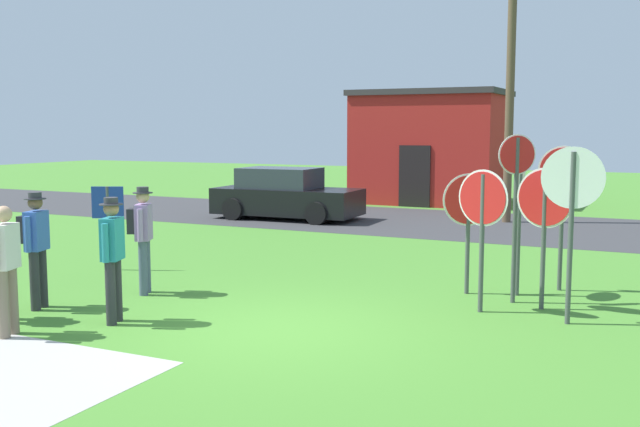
{
  "coord_description": "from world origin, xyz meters",
  "views": [
    {
      "loc": [
        4.63,
        -8.35,
        2.66
      ],
      "look_at": [
        -0.43,
        2.27,
        1.3
      ],
      "focal_mm": 41.25,
      "sensor_mm": 36.0,
      "label": 1
    }
  ],
  "objects_px": {
    "stop_sign_low_front": "(482,215)",
    "person_on_left": "(113,252)",
    "stop_sign_tallest": "(516,193)",
    "stop_sign_rear_left": "(572,202)",
    "stop_sign_far_back": "(563,192)",
    "utility_pole": "(510,84)",
    "stop_sign_center_cluster": "(468,212)",
    "person_near_signs": "(142,232)",
    "person_with_sunhat": "(36,241)",
    "stop_sign_leaning_right": "(544,213)",
    "stop_sign_nearest": "(519,201)",
    "info_panel_leftmost": "(108,213)",
    "parked_car_on_street": "(286,196)",
    "person_in_blue": "(6,263)"
  },
  "relations": [
    {
      "from": "stop_sign_center_cluster",
      "to": "person_on_left",
      "type": "bearing_deg",
      "value": -135.34
    },
    {
      "from": "utility_pole",
      "to": "stop_sign_rear_left",
      "type": "distance_m",
      "value": 11.42
    },
    {
      "from": "info_panel_leftmost",
      "to": "person_in_blue",
      "type": "bearing_deg",
      "value": -64.83
    },
    {
      "from": "person_with_sunhat",
      "to": "stop_sign_tallest",
      "type": "bearing_deg",
      "value": 28.54
    },
    {
      "from": "stop_sign_low_front",
      "to": "stop_sign_rear_left",
      "type": "bearing_deg",
      "value": -6.17
    },
    {
      "from": "stop_sign_leaning_right",
      "to": "stop_sign_center_cluster",
      "type": "distance_m",
      "value": 1.37
    },
    {
      "from": "stop_sign_leaning_right",
      "to": "stop_sign_tallest",
      "type": "relative_size",
      "value": 0.81
    },
    {
      "from": "utility_pole",
      "to": "person_near_signs",
      "type": "bearing_deg",
      "value": -106.25
    },
    {
      "from": "utility_pole",
      "to": "stop_sign_center_cluster",
      "type": "height_order",
      "value": "utility_pole"
    },
    {
      "from": "stop_sign_leaning_right",
      "to": "stop_sign_center_cluster",
      "type": "height_order",
      "value": "stop_sign_leaning_right"
    },
    {
      "from": "stop_sign_leaning_right",
      "to": "stop_sign_low_front",
      "type": "bearing_deg",
      "value": -144.22
    },
    {
      "from": "utility_pole",
      "to": "stop_sign_nearest",
      "type": "height_order",
      "value": "utility_pole"
    },
    {
      "from": "stop_sign_nearest",
      "to": "stop_sign_leaning_right",
      "type": "height_order",
      "value": "stop_sign_nearest"
    },
    {
      "from": "stop_sign_rear_left",
      "to": "stop_sign_tallest",
      "type": "distance_m",
      "value": 1.31
    },
    {
      "from": "utility_pole",
      "to": "stop_sign_rear_left",
      "type": "relative_size",
      "value": 3.08
    },
    {
      "from": "stop_sign_tallest",
      "to": "person_in_blue",
      "type": "height_order",
      "value": "stop_sign_tallest"
    },
    {
      "from": "stop_sign_rear_left",
      "to": "stop_sign_far_back",
      "type": "xyz_separation_m",
      "value": [
        -0.39,
        2.11,
        -0.03
      ]
    },
    {
      "from": "utility_pole",
      "to": "info_panel_leftmost",
      "type": "relative_size",
      "value": 4.72
    },
    {
      "from": "person_with_sunhat",
      "to": "utility_pole",
      "type": "bearing_deg",
      "value": 72.35
    },
    {
      "from": "parked_car_on_street",
      "to": "stop_sign_tallest",
      "type": "height_order",
      "value": "stop_sign_tallest"
    },
    {
      "from": "stop_sign_leaning_right",
      "to": "stop_sign_tallest",
      "type": "distance_m",
      "value": 0.58
    },
    {
      "from": "parked_car_on_street",
      "to": "person_on_left",
      "type": "distance_m",
      "value": 11.91
    },
    {
      "from": "stop_sign_low_front",
      "to": "person_with_sunhat",
      "type": "height_order",
      "value": "stop_sign_low_front"
    },
    {
      "from": "stop_sign_nearest",
      "to": "stop_sign_far_back",
      "type": "bearing_deg",
      "value": 48.47
    },
    {
      "from": "stop_sign_center_cluster",
      "to": "stop_sign_tallest",
      "type": "bearing_deg",
      "value": -20.98
    },
    {
      "from": "parked_car_on_street",
      "to": "person_near_signs",
      "type": "relative_size",
      "value": 2.51
    },
    {
      "from": "stop_sign_leaning_right",
      "to": "stop_sign_center_cluster",
      "type": "relative_size",
      "value": 1.07
    },
    {
      "from": "stop_sign_rear_left",
      "to": "stop_sign_leaning_right",
      "type": "relative_size",
      "value": 1.16
    },
    {
      "from": "stop_sign_leaning_right",
      "to": "stop_sign_far_back",
      "type": "xyz_separation_m",
      "value": [
        0.07,
        1.41,
        0.21
      ]
    },
    {
      "from": "parked_car_on_street",
      "to": "stop_sign_leaning_right",
      "type": "relative_size",
      "value": 2.08
    },
    {
      "from": "stop_sign_nearest",
      "to": "stop_sign_far_back",
      "type": "height_order",
      "value": "stop_sign_far_back"
    },
    {
      "from": "parked_car_on_street",
      "to": "info_panel_leftmost",
      "type": "distance_m",
      "value": 8.48
    },
    {
      "from": "utility_pole",
      "to": "stop_sign_tallest",
      "type": "height_order",
      "value": "utility_pole"
    },
    {
      "from": "stop_sign_nearest",
      "to": "person_near_signs",
      "type": "bearing_deg",
      "value": -155.57
    },
    {
      "from": "person_on_left",
      "to": "stop_sign_nearest",
      "type": "bearing_deg",
      "value": 41.25
    },
    {
      "from": "stop_sign_low_front",
      "to": "person_near_signs",
      "type": "relative_size",
      "value": 1.2
    },
    {
      "from": "person_on_left",
      "to": "person_with_sunhat",
      "type": "distance_m",
      "value": 1.58
    },
    {
      "from": "person_in_blue",
      "to": "person_near_signs",
      "type": "relative_size",
      "value": 0.97
    },
    {
      "from": "person_on_left",
      "to": "stop_sign_center_cluster",
      "type": "bearing_deg",
      "value": 44.66
    },
    {
      "from": "stop_sign_tallest",
      "to": "stop_sign_rear_left",
      "type": "bearing_deg",
      "value": -45.46
    },
    {
      "from": "parked_car_on_street",
      "to": "stop_sign_center_cluster",
      "type": "xyz_separation_m",
      "value": [
        7.35,
        -7.52,
        0.64
      ]
    },
    {
      "from": "stop_sign_leaning_right",
      "to": "info_panel_leftmost",
      "type": "bearing_deg",
      "value": -177.28
    },
    {
      "from": "stop_sign_rear_left",
      "to": "stop_sign_center_cluster",
      "type": "bearing_deg",
      "value": 144.16
    },
    {
      "from": "person_in_blue",
      "to": "person_near_signs",
      "type": "xyz_separation_m",
      "value": [
        -0.0,
        2.7,
        0.06
      ]
    },
    {
      "from": "stop_sign_rear_left",
      "to": "person_near_signs",
      "type": "relative_size",
      "value": 1.4
    },
    {
      "from": "stop_sign_tallest",
      "to": "stop_sign_far_back",
      "type": "bearing_deg",
      "value": 65.75
    },
    {
      "from": "stop_sign_leaning_right",
      "to": "person_near_signs",
      "type": "bearing_deg",
      "value": -163.95
    },
    {
      "from": "person_on_left",
      "to": "person_with_sunhat",
      "type": "relative_size",
      "value": 1.0
    },
    {
      "from": "stop_sign_low_front",
      "to": "person_on_left",
      "type": "relative_size",
      "value": 1.2
    },
    {
      "from": "stop_sign_low_front",
      "to": "person_on_left",
      "type": "xyz_separation_m",
      "value": [
        -4.4,
        -2.77,
        -0.44
      ]
    }
  ]
}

